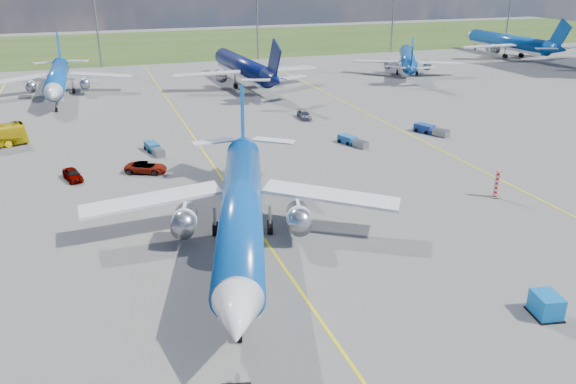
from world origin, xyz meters
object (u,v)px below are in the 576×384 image
object	(u,v)px
bg_jet_ene	(506,56)
service_car_c	(304,115)
service_car_b	(146,167)
service_car_a	(73,174)
bg_jet_nnw	(60,97)
bg_jet_n	(244,85)
main_airliner	(243,246)
baggage_tug_e	(430,130)
baggage_tug_c	(154,149)
uld_container	(546,305)
baggage_tug_w	(352,141)
warning_post	(497,184)
bg_jet_ne	(407,73)

from	to	relation	value
bg_jet_ene	service_car_c	distance (m)	89.78
bg_jet_ene	service_car_b	distance (m)	122.00
service_car_a	bg_jet_nnw	bearing A→B (deg)	77.01
bg_jet_n	main_airliner	bearing A→B (deg)	72.02
baggage_tug_e	bg_jet_ene	bearing A→B (deg)	20.02
service_car_b	service_car_c	distance (m)	32.25
baggage_tug_e	baggage_tug_c	bearing A→B (deg)	150.07
uld_container	bg_jet_ene	bearing A→B (deg)	63.09
service_car_b	baggage_tug_c	xyz separation A→B (m)	(1.85, 7.75, -0.16)
service_car_b	baggage_tug_w	bearing A→B (deg)	-60.07
main_airliner	baggage_tug_w	size ratio (longest dim) A/B	7.97
service_car_c	service_car_b	bearing A→B (deg)	-140.80
service_car_a	baggage_tug_e	world-z (taller)	service_car_a
warning_post	baggage_tug_w	distance (m)	23.14
bg_jet_nnw	bg_jet_ene	distance (m)	115.64
bg_jet_nnw	service_car_c	distance (m)	48.65
service_car_c	bg_jet_n	bearing A→B (deg)	99.20
service_car_c	baggage_tug_e	size ratio (longest dim) A/B	0.78
service_car_b	baggage_tug_w	xyz separation A→B (m)	(27.87, 2.29, -0.16)
bg_jet_n	bg_jet_nnw	bearing A→B (deg)	-3.91
bg_jet_nnw	baggage_tug_c	size ratio (longest dim) A/B	7.56
bg_jet_ne	baggage_tug_c	xyz separation A→B (m)	(-62.46, -41.95, 0.51)
bg_jet_nnw	baggage_tug_c	xyz separation A→B (m)	(12.59, -41.04, 0.51)
bg_jet_ne	uld_container	bearing A→B (deg)	93.63
bg_jet_nnw	service_car_b	bearing A→B (deg)	-76.50
service_car_b	baggage_tug_e	size ratio (longest dim) A/B	0.89
warning_post	bg_jet_ene	distance (m)	109.21
uld_container	service_car_a	xyz separation A→B (m)	(-31.22, 39.51, -0.15)
bg_jet_nnw	bg_jet_ne	xyz separation A→B (m)	(75.05, 0.92, 0.00)
uld_container	baggage_tug_w	size ratio (longest dim) A/B	0.41
bg_jet_n	bg_jet_ne	size ratio (longest dim) A/B	1.18
service_car_a	bg_jet_ene	bearing A→B (deg)	13.57
uld_container	service_car_a	distance (m)	50.36
uld_container	main_airliner	bearing A→B (deg)	146.44
baggage_tug_c	service_car_c	bearing A→B (deg)	10.55
bg_jet_ne	baggage_tug_w	bearing A→B (deg)	81.00
baggage_tug_c	baggage_tug_e	size ratio (longest dim) A/B	0.92
bg_jet_n	baggage_tug_w	world-z (taller)	bg_jet_n
main_airliner	service_car_a	size ratio (longest dim) A/B	10.15
main_airliner	service_car_c	bearing A→B (deg)	78.08
service_car_a	service_car_c	bearing A→B (deg)	10.63
bg_jet_ne	baggage_tug_e	world-z (taller)	bg_jet_ne
baggage_tug_w	baggage_tug_e	xyz separation A→B (m)	(13.20, 1.28, 0.05)
baggage_tug_e	service_car_c	bearing A→B (deg)	110.98
bg_jet_ne	main_airliner	bearing A→B (deg)	79.37
bg_jet_ene	baggage_tug_c	size ratio (longest dim) A/B	8.40
warning_post	bg_jet_n	distance (m)	68.71
bg_jet_n	service_car_a	size ratio (longest dim) A/B	10.59
bg_jet_n	bg_jet_ene	world-z (taller)	bg_jet_ene
service_car_a	baggage_tug_c	size ratio (longest dim) A/B	0.78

